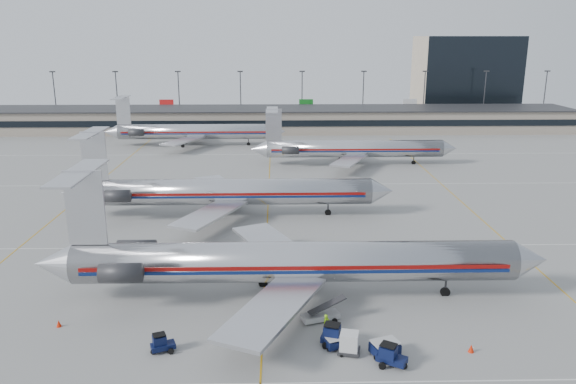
{
  "coord_description": "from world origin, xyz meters",
  "views": [
    {
      "loc": [
        1.25,
        -54.06,
        24.6
      ],
      "look_at": [
        2.84,
        18.76,
        4.5
      ],
      "focal_mm": 35.0,
      "sensor_mm": 36.0,
      "label": 1
    }
  ],
  "objects_px": {
    "tug_center": "(334,336)",
    "belt_loader": "(321,315)",
    "jet_second_row": "(222,192)",
    "uld_container": "(349,343)",
    "jet_foreground": "(284,261)"
  },
  "relations": [
    {
      "from": "tug_center",
      "to": "belt_loader",
      "type": "xyz_separation_m",
      "value": [
        -0.71,
        4.21,
        -0.31
      ]
    },
    {
      "from": "belt_loader",
      "to": "jet_foreground",
      "type": "bearing_deg",
      "value": 104.64
    },
    {
      "from": "uld_container",
      "to": "jet_second_row",
      "type": "bearing_deg",
      "value": 123.7
    },
    {
      "from": "tug_center",
      "to": "belt_loader",
      "type": "relative_size",
      "value": 0.63
    },
    {
      "from": "tug_center",
      "to": "uld_container",
      "type": "relative_size",
      "value": 1.32
    },
    {
      "from": "tug_center",
      "to": "jet_foreground",
      "type": "bearing_deg",
      "value": 131.9
    },
    {
      "from": "belt_loader",
      "to": "tug_center",
      "type": "bearing_deg",
      "value": -99.69
    },
    {
      "from": "jet_foreground",
      "to": "belt_loader",
      "type": "relative_size",
      "value": 11.83
    },
    {
      "from": "jet_second_row",
      "to": "belt_loader",
      "type": "distance_m",
      "value": 33.37
    },
    {
      "from": "jet_foreground",
      "to": "uld_container",
      "type": "bearing_deg",
      "value": -63.82
    },
    {
      "from": "jet_second_row",
      "to": "jet_foreground",
      "type": "bearing_deg",
      "value": -72.39
    },
    {
      "from": "jet_second_row",
      "to": "belt_loader",
      "type": "height_order",
      "value": "jet_second_row"
    },
    {
      "from": "uld_container",
      "to": "belt_loader",
      "type": "bearing_deg",
      "value": 121.84
    },
    {
      "from": "belt_loader",
      "to": "jet_second_row",
      "type": "bearing_deg",
      "value": 91.1
    },
    {
      "from": "jet_second_row",
      "to": "belt_loader",
      "type": "xyz_separation_m",
      "value": [
        11.61,
        -31.15,
        -2.99
      ]
    }
  ]
}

